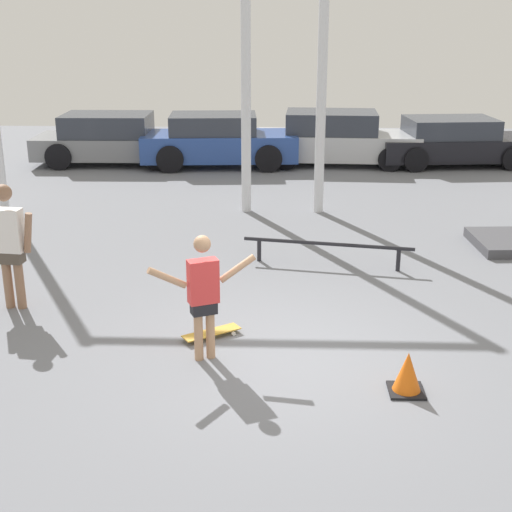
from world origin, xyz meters
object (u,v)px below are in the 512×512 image
Objects in this scene: parked_car_silver at (335,139)px; skateboard at (212,333)px; parked_car_grey at (112,140)px; grind_rail at (328,247)px; parked_car_blue at (218,141)px; parked_car_black at (453,142)px; bystander at (9,241)px; traffic_cone at (407,373)px; skateboarder at (203,291)px.

skateboard is at bearing -99.32° from parked_car_silver.
parked_car_silver is (6.09, 0.19, 0.02)m from parked_car_grey.
parked_car_grey reaches higher than grind_rail.
parked_car_silver reaches higher than parked_car_blue.
skateboard is 0.18× the size of parked_car_grey.
parked_car_blue is at bearing 177.99° from parked_car_black.
traffic_cone is (5.16, -2.19, -0.76)m from bystander.
traffic_cone reaches higher than grind_rail.
parked_car_blue is at bearing 107.49° from grind_rail.
parked_car_blue is at bearing 104.61° from traffic_cone.
parked_car_blue is 3.20m from parked_car_silver.
bystander is (-2.85, 1.46, 0.11)m from skateboarder.
parked_car_blue is at bearing -5.27° from parked_car_grey.
parked_car_blue is 10.03m from bystander.
skateboard is 1.58× the size of traffic_cone.
parked_car_black is at bearing 2.73° from parked_car_silver.
parked_car_grey is 0.95× the size of parked_car_silver.
skateboard is 0.18× the size of parked_car_black.
parked_car_black reaches higher than grind_rail.
parked_car_grey is (-3.74, 11.50, -0.22)m from skateboarder.
skateboarder reaches higher than parked_car_silver.
grind_rail is at bearing -150.20° from bystander.
skateboarder is at bearing -98.85° from parked_car_silver.
bystander reaches higher than parked_car_grey.
parked_car_black is (3.20, 0.01, -0.06)m from parked_car_silver.
parked_car_silver reaches higher than parked_car_black.
parked_car_silver is 1.03× the size of parked_car_black.
skateboard is at bearing -89.41° from parked_car_blue.
parked_car_grey is at bearing 175.42° from parked_car_black.
traffic_cone is (0.64, -4.10, -0.10)m from grind_rail.
parked_car_silver reaches higher than traffic_cone.
bystander is at bearing -157.03° from grind_rail.
parked_car_grey is at bearing 116.33° from traffic_cone.
skateboard is 0.18× the size of parked_car_blue.
parked_car_grey is at bearing 123.67° from grind_rail.
skateboard is at bearing -71.88° from parked_car_grey.
skateboard is 11.56m from parked_car_grey.
skateboarder is 11.93m from parked_car_silver.
parked_car_blue is (2.92, -0.22, 0.02)m from parked_car_grey.
skateboard is 10.74m from parked_car_blue.
skateboarder is 0.36× the size of parked_car_black.
traffic_cone is at bearing -81.13° from grind_rail.
skateboarder is at bearing 159.62° from bystander.
grind_rail is 9.19m from parked_car_black.
parked_car_silver is (0.68, 8.31, 0.35)m from grind_rail.
traffic_cone is at bearing -87.65° from parked_car_silver.
traffic_cone is at bearing -40.73° from skateboarder.
skateboard is 11.36m from parked_car_silver.
parked_car_grey reaches higher than traffic_cone.
skateboard is at bearing -120.61° from grind_rail.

